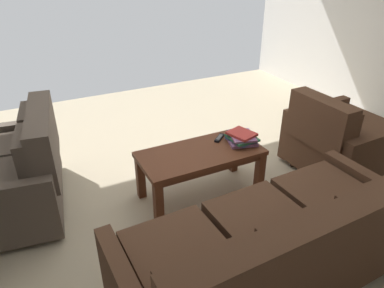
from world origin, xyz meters
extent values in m
cube|color=beige|center=(0.00, 0.00, 0.00)|extent=(5.86, 5.65, 0.01)
cylinder|color=black|center=(-0.73, 0.88, 0.03)|extent=(0.05, 0.05, 0.06)
cylinder|color=black|center=(0.90, 0.94, 0.03)|extent=(0.05, 0.05, 0.06)
cylinder|color=black|center=(-0.75, 1.57, 0.03)|extent=(0.05, 0.05, 0.06)
cube|color=brown|center=(0.08, 1.25, 0.24)|extent=(1.81, 0.86, 0.36)
cube|color=brown|center=(-0.52, 1.21, 0.47)|extent=(0.58, 0.73, 0.10)
cube|color=brown|center=(0.08, 1.23, 0.47)|extent=(0.58, 0.73, 0.10)
cube|color=brown|center=(0.67, 1.25, 0.47)|extent=(0.58, 0.73, 0.10)
cube|color=brown|center=(0.07, 1.60, 0.58)|extent=(1.79, 0.24, 0.42)
cube|color=brown|center=(-0.53, 1.47, 0.58)|extent=(0.54, 0.14, 0.29)
cube|color=brown|center=(0.07, 1.49, 0.58)|extent=(0.54, 0.14, 0.29)
cube|color=brown|center=(0.66, 1.51, 0.58)|extent=(0.54, 0.14, 0.29)
cube|color=brown|center=(-0.87, 1.22, 0.31)|extent=(0.13, 0.81, 0.52)
cylinder|color=black|center=(1.16, -0.72, 0.03)|extent=(0.06, 0.06, 0.06)
cylinder|color=black|center=(1.27, 0.09, 0.03)|extent=(0.06, 0.06, 0.06)
cube|color=brown|center=(1.58, -0.37, 0.25)|extent=(0.98, 1.09, 0.38)
cube|color=brown|center=(1.56, -0.61, 0.49)|extent=(0.80, 0.55, 0.10)
cube|color=brown|center=(1.21, -0.32, 0.64)|extent=(0.31, 1.00, 0.50)
cube|color=brown|center=(1.29, -0.57, 0.64)|extent=(0.18, 0.45, 0.36)
cube|color=brown|center=(1.36, -0.09, 0.64)|extent=(0.18, 0.45, 0.36)
cube|color=brown|center=(1.50, -0.90, 0.32)|extent=(0.86, 0.21, 0.54)
cube|color=brown|center=(0.00, 0.19, 0.44)|extent=(1.09, 0.52, 0.04)
cube|color=brown|center=(0.00, 0.19, 0.40)|extent=(1.00, 0.47, 0.05)
cube|color=brown|center=(-0.50, -0.03, 0.21)|extent=(0.07, 0.07, 0.42)
cube|color=brown|center=(0.50, -0.03, 0.21)|extent=(0.07, 0.07, 0.42)
cube|color=brown|center=(-0.50, 0.40, 0.21)|extent=(0.07, 0.07, 0.42)
cube|color=brown|center=(0.50, 0.40, 0.21)|extent=(0.07, 0.07, 0.42)
cylinder|color=black|center=(-1.86, 0.68, 0.03)|extent=(0.05, 0.05, 0.06)
cylinder|color=black|center=(-1.85, 0.17, 0.03)|extent=(0.05, 0.05, 0.06)
cylinder|color=black|center=(-1.12, 0.70, 0.03)|extent=(0.05, 0.05, 0.06)
cylinder|color=black|center=(-1.11, 0.19, 0.03)|extent=(0.05, 0.05, 0.06)
cube|color=brown|center=(-1.49, 0.43, 0.25)|extent=(0.88, 0.70, 0.39)
cube|color=brown|center=(-1.51, 0.43, 0.50)|extent=(0.78, 0.65, 0.10)
cube|color=brown|center=(-1.11, 0.44, 0.62)|extent=(0.20, 0.68, 0.46)
cube|color=brown|center=(-1.22, 0.44, 0.62)|extent=(0.14, 0.61, 0.32)
cube|color=brown|center=(-1.50, 0.82, 0.32)|extent=(0.87, 0.12, 0.55)
cube|color=brown|center=(-1.48, 0.05, 0.32)|extent=(0.87, 0.12, 0.55)
cube|color=#996699|center=(-0.42, 0.20, 0.48)|extent=(0.30, 0.29, 0.03)
cube|color=#385693|center=(-0.41, 0.20, 0.50)|extent=(0.24, 0.27, 0.02)
cube|color=#337F51|center=(-0.41, 0.21, 0.52)|extent=(0.23, 0.25, 0.02)
cube|color=#996699|center=(-0.41, 0.21, 0.53)|extent=(0.27, 0.30, 0.02)
cube|color=#C63833|center=(-0.41, 0.21, 0.56)|extent=(0.25, 0.27, 0.02)
cube|color=black|center=(-0.27, 0.05, 0.47)|extent=(0.15, 0.14, 0.02)
cube|color=#59595B|center=(-0.27, 0.05, 0.48)|extent=(0.10, 0.10, 0.00)
camera|label=1|loc=(1.28, 2.57, 2.02)|focal=33.30mm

